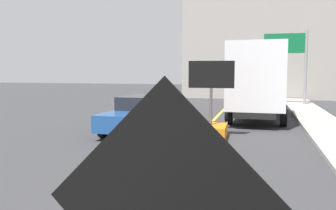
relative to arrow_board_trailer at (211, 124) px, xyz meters
name	(u,v)px	position (x,y,z in m)	size (l,w,h in m)	color
lane_center_stripe	(139,198)	(-0.46, -6.45, -0.48)	(0.14, 36.00, 0.01)	yellow
arrow_board_trailer	(211,124)	(0.00, 0.00, 0.00)	(1.60, 1.84, 2.70)	orange
box_truck	(258,80)	(1.57, 5.18, 1.42)	(2.76, 7.30, 3.56)	black
pickup_car	(144,114)	(-2.65, 0.58, 0.22)	(2.25, 4.83, 1.38)	navy
highway_guide_sign	(294,54)	(3.73, 12.65, 2.94)	(2.79, 0.18, 5.00)	gray
far_building_block	(283,42)	(3.48, 21.12, 4.40)	(16.81, 6.71, 9.77)	gray
traffic_cone_mid_lane	(170,188)	(0.19, -6.66, -0.17)	(0.36, 0.36, 0.63)	black
traffic_cone_far_lane	(176,158)	(-0.16, -4.67, -0.12)	(0.36, 0.36, 0.73)	black
traffic_cone_curbside	(193,139)	(-0.26, -1.99, -0.18)	(0.36, 0.36, 0.61)	black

